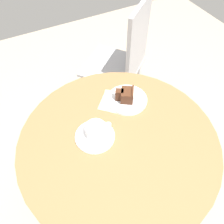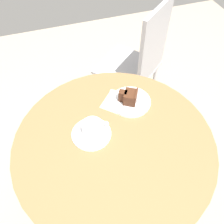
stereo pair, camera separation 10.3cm
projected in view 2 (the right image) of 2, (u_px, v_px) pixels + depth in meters
The scene contains 10 objects.
ground_plane at pixel (113, 200), 1.57m from camera, with size 4.40×4.40×0.01m, color gray.
cafe_table at pixel (114, 154), 1.08m from camera, with size 0.85×0.85×0.74m.
saucer at pixel (91, 134), 1.01m from camera, with size 0.17×0.17×0.01m.
coffee_cup at pixel (93, 128), 0.98m from camera, with size 0.12×0.08×0.06m.
teaspoon at pixel (96, 144), 0.97m from camera, with size 0.09×0.05×0.00m.
cake_plate at pixel (130, 102), 1.12m from camera, with size 0.19×0.19×0.01m.
cake_slice at pixel (129, 97), 1.09m from camera, with size 0.10×0.09×0.06m.
fork at pixel (139, 104), 1.10m from camera, with size 0.02×0.15×0.00m.
napkin at pixel (118, 102), 1.13m from camera, with size 0.18×0.18×0.00m.
cafe_chair at pixel (140, 60), 1.61m from camera, with size 0.53×0.53×0.96m.
Camera 2 is at (-0.18, -0.50, 1.59)m, focal length 38.00 mm.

